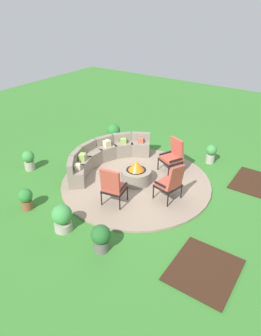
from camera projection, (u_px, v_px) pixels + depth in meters
ground_plane at (136, 183)px, 9.13m from camera, size 24.00×24.00×0.00m
patio_circle at (136, 182)px, 9.12m from camera, size 4.43×4.43×0.06m
mulch_bed_left at (204, 270)px, 6.24m from camera, size 1.45×1.28×0.04m
mulch_bed_right at (256, 183)px, 9.09m from camera, size 1.45×1.28×0.04m
fire_pit at (136, 174)px, 8.97m from camera, size 0.90×0.90×0.68m
curved_stone_bench at (104, 156)px, 9.85m from camera, size 3.33×1.52×0.76m
lounge_chair_front_left at (113, 186)px, 7.84m from camera, size 0.66×0.66×1.12m
lounge_chair_front_right at (171, 182)px, 8.02m from camera, size 0.73×0.68×1.12m
lounge_chair_back_left at (173, 155)px, 9.34m from camera, size 0.76×0.78×1.10m
potted_plant_0 at (101, 237)px, 6.59m from camera, size 0.43×0.43×0.65m
potted_plant_1 at (26, 198)px, 7.89m from camera, size 0.37×0.37×0.60m
potted_plant_2 at (62, 217)px, 7.15m from camera, size 0.49×0.49×0.70m
potted_plant_3 at (211, 153)px, 10.05m from camera, size 0.36×0.36×0.65m
potted_plant_4 at (114, 132)px, 11.59m from camera, size 0.50×0.50×0.66m
potted_plant_5 at (29, 159)px, 9.66m from camera, size 0.38×0.38×0.65m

